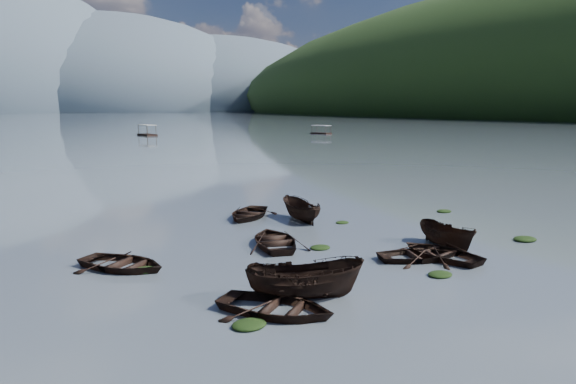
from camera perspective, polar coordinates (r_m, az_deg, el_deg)
name	(u,v)px	position (r m, az deg, el deg)	size (l,w,h in m)	color
ground_plane	(433,286)	(21.25, 15.79, -10.04)	(2400.00, 2400.00, 0.00)	#515B66
haze_mtn_c	(112,111)	(927.18, -18.96, 8.49)	(520.00, 520.00, 260.00)	#475666
haze_mtn_d	(213,111)	(973.43, -8.34, 8.92)	(520.00, 520.00, 220.00)	#475666
rowboat_0	(276,313)	(17.98, -1.36, -13.32)	(2.97, 4.16, 0.86)	black
rowboat_1	(275,245)	(26.27, -1.47, -5.92)	(3.12, 4.36, 0.90)	black
rowboat_2	(305,298)	(19.28, 1.89, -11.71)	(1.64, 4.37, 1.69)	black
rowboat_3	(441,257)	(25.22, 16.59, -6.98)	(2.89, 4.05, 0.84)	black
rowboat_4	(419,259)	(24.64, 14.36, -7.26)	(2.73, 3.82, 0.79)	black
rowboat_5	(447,247)	(27.17, 17.21, -5.83)	(1.41, 3.74, 1.45)	black
rowboat_6	(123,269)	(23.69, -17.88, -8.11)	(2.96, 4.15, 0.86)	black
rowboat_7	(248,217)	(32.81, -4.42, -2.83)	(3.11, 4.35, 0.90)	black
rowboat_8	(300,220)	(31.88, 1.39, -3.17)	(1.49, 3.96, 1.53)	black
weed_clump_0	(249,327)	(17.03, -4.34, -14.69)	(1.15, 0.94, 0.25)	black
weed_clump_1	(270,277)	(21.57, -2.04, -9.38)	(1.07, 0.86, 0.24)	black
weed_clump_2	(440,276)	(22.57, 16.54, -8.91)	(1.08, 0.87, 0.23)	black
weed_clump_3	(342,223)	(31.31, 6.04, -3.45)	(0.82, 0.70, 0.18)	black
weed_clump_4	(525,240)	(29.89, 24.82, -4.91)	(1.30, 1.03, 0.27)	black
weed_clump_5	(146,271)	(23.03, -15.52, -8.49)	(1.11, 0.89, 0.23)	black
weed_clump_6	(320,249)	(25.69, 3.60, -6.29)	(1.05, 0.88, 0.22)	black
weed_clump_7	(444,212)	(35.93, 16.95, -2.14)	(1.04, 0.84, 0.23)	black
pontoon_centre	(147,136)	(131.89, -15.36, 6.07)	(2.74, 6.57, 2.52)	black
pontoon_right	(321,134)	(135.20, 3.71, 6.46)	(2.32, 5.58, 2.14)	black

